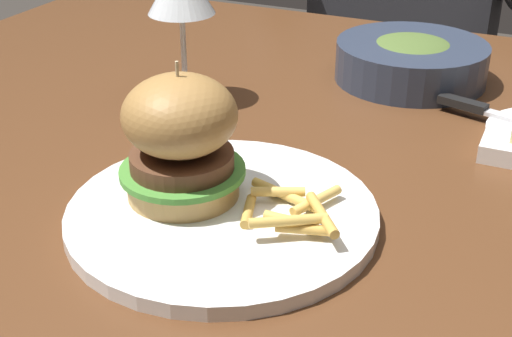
{
  "coord_description": "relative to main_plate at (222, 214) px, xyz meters",
  "views": [
    {
      "loc": [
        0.3,
        -0.73,
        1.09
      ],
      "look_at": [
        0.06,
        -0.2,
        0.78
      ],
      "focal_mm": 50.0,
      "sensor_mm": 36.0,
      "label": 1
    }
  ],
  "objects": [
    {
      "name": "diner_person",
      "position": [
        -0.07,
        0.96,
        -0.18
      ],
      "size": [
        0.51,
        0.36,
        1.18
      ],
      "color": "#282833",
      "rests_on": "ground"
    },
    {
      "name": "soup_bowl",
      "position": [
        0.07,
        0.43,
        0.02
      ],
      "size": [
        0.2,
        0.2,
        0.06
      ],
      "color": "#2D384C",
      "rests_on": "dining_table"
    },
    {
      "name": "dining_table",
      "position": [
        -0.04,
        0.23,
        -0.1
      ],
      "size": [
        1.2,
        0.9,
        0.74
      ],
      "color": "#56331C",
      "rests_on": "ground"
    },
    {
      "name": "table_knife",
      "position": [
        0.21,
        0.32,
        0.01
      ],
      "size": [
        0.22,
        0.07,
        0.01
      ],
      "color": "silver",
      "rests_on": "bread_plate"
    },
    {
      "name": "fries_pile",
      "position": [
        0.07,
        0.01,
        0.02
      ],
      "size": [
        0.11,
        0.11,
        0.02
      ],
      "color": "gold",
      "rests_on": "main_plate"
    },
    {
      "name": "main_plate",
      "position": [
        0.0,
        0.0,
        0.0
      ],
      "size": [
        0.28,
        0.28,
        0.01
      ],
      "primitive_type": "cylinder",
      "color": "white",
      "rests_on": "dining_table"
    },
    {
      "name": "burger_sandwich",
      "position": [
        -0.04,
        0.01,
        0.07
      ],
      "size": [
        0.12,
        0.12,
        0.13
      ],
      "color": "tan",
      "rests_on": "main_plate"
    }
  ]
}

